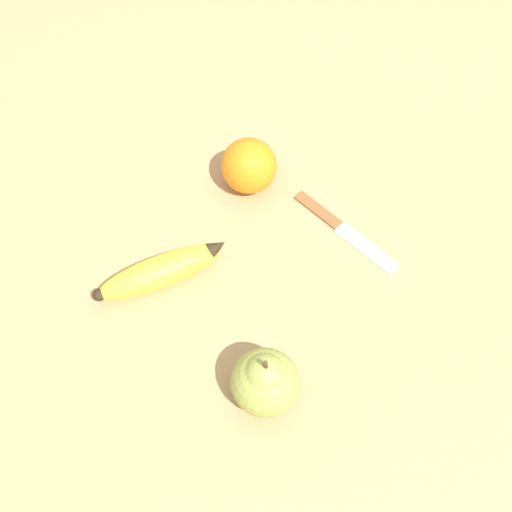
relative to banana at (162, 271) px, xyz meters
The scene contains 5 objects.
ground_plane 0.20m from the banana, 31.43° to the left, with size 3.00×3.00×0.00m, color tan.
banana is the anchor object (origin of this frame).
orange 0.20m from the banana, 102.63° to the left, with size 0.08×0.08×0.08m.
pear 0.21m from the banana, ahead, with size 0.08×0.08×0.10m.
paring_knife 0.25m from the banana, 65.99° to the left, with size 0.18×0.03×0.01m.
Camera 1 is at (0.20, -0.28, 0.68)m, focal length 42.00 mm.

